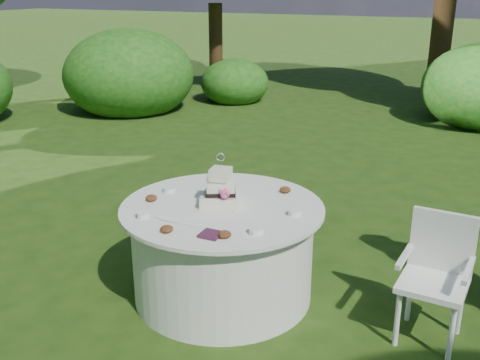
% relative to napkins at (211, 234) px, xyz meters
% --- Properties ---
extents(ground, '(80.00, 80.00, 0.00)m').
position_rel_napkins_xyz_m(ground, '(-0.17, 0.51, -0.78)').
color(ground, '#1E370F').
rests_on(ground, ground).
extents(napkins, '(0.14, 0.14, 0.02)m').
position_rel_napkins_xyz_m(napkins, '(0.00, 0.00, 0.00)').
color(napkins, '#431C33').
rests_on(napkins, table).
extents(feather_plume, '(0.48, 0.07, 0.01)m').
position_rel_napkins_xyz_m(feather_plume, '(-0.30, 0.11, -0.00)').
color(feather_plume, white).
rests_on(feather_plume, table).
extents(table, '(1.56, 1.56, 0.77)m').
position_rel_napkins_xyz_m(table, '(-0.17, 0.51, -0.39)').
color(table, white).
rests_on(table, ground).
extents(cake, '(0.33, 0.33, 0.41)m').
position_rel_napkins_xyz_m(cake, '(-0.18, 0.52, 0.10)').
color(cake, white).
rests_on(cake, table).
extents(chair, '(0.48, 0.47, 0.90)m').
position_rel_napkins_xyz_m(chair, '(1.41, 0.65, -0.26)').
color(chair, white).
rests_on(chair, ground).
extents(votives, '(1.19, 1.01, 0.04)m').
position_rel_napkins_xyz_m(votives, '(-0.22, 0.48, 0.01)').
color(votives, white).
rests_on(votives, table).
extents(petal_cups, '(0.97, 1.15, 0.05)m').
position_rel_napkins_xyz_m(petal_cups, '(-0.19, 0.32, 0.02)').
color(petal_cups, '#562D16').
rests_on(petal_cups, table).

